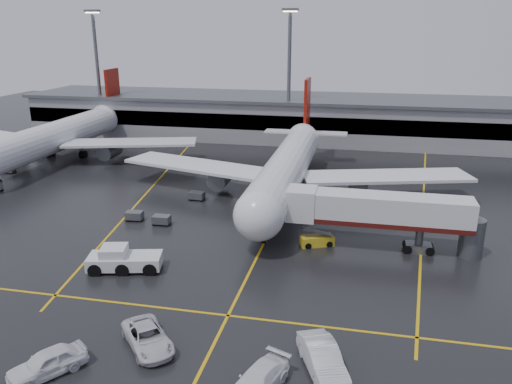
# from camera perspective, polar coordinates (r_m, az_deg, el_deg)

# --- Properties ---
(ground) EXTENTS (220.00, 220.00, 0.00)m
(ground) POSITION_cam_1_polar(r_m,az_deg,el_deg) (61.62, 2.21, -3.10)
(ground) COLOR black
(ground) RESTS_ON ground
(apron_line_centre) EXTENTS (0.25, 90.00, 0.02)m
(apron_line_centre) POSITION_cam_1_polar(r_m,az_deg,el_deg) (61.61, 2.21, -3.09)
(apron_line_centre) COLOR gold
(apron_line_centre) RESTS_ON ground
(apron_line_stop) EXTENTS (60.00, 0.25, 0.02)m
(apron_line_stop) POSITION_cam_1_polar(r_m,az_deg,el_deg) (42.27, -3.14, -13.63)
(apron_line_stop) COLOR gold
(apron_line_stop) RESTS_ON ground
(apron_line_left) EXTENTS (9.99, 69.35, 0.02)m
(apron_line_left) POSITION_cam_1_polar(r_m,az_deg,el_deg) (76.29, -11.40, 0.75)
(apron_line_left) COLOR gold
(apron_line_left) RESTS_ON ground
(apron_line_right) EXTENTS (7.57, 69.64, 0.02)m
(apron_line_right) POSITION_cam_1_polar(r_m,az_deg,el_deg) (70.72, 18.19, -1.19)
(apron_line_right) COLOR gold
(apron_line_right) RESTS_ON ground
(terminal) EXTENTS (122.00, 19.00, 8.60)m
(terminal) POSITION_cam_1_polar(r_m,az_deg,el_deg) (106.55, 6.79, 8.23)
(terminal) COLOR gray
(terminal) RESTS_ON ground
(light_mast_left) EXTENTS (3.00, 1.20, 25.45)m
(light_mast_left) POSITION_cam_1_polar(r_m,az_deg,el_deg) (113.10, -17.33, 13.31)
(light_mast_left) COLOR #595B60
(light_mast_left) RESTS_ON ground
(light_mast_mid) EXTENTS (3.00, 1.20, 25.45)m
(light_mast_mid) POSITION_cam_1_polar(r_m,az_deg,el_deg) (100.06, 3.73, 13.55)
(light_mast_mid) COLOR #595B60
(light_mast_mid) RESTS_ON ground
(main_airliner) EXTENTS (48.80, 45.60, 14.10)m
(main_airliner) POSITION_cam_1_polar(r_m,az_deg,el_deg) (69.43, 3.65, 2.97)
(main_airliner) COLOR silver
(main_airliner) RESTS_ON ground
(second_airliner) EXTENTS (48.80, 45.60, 14.10)m
(second_airliner) POSITION_cam_1_polar(r_m,az_deg,el_deg) (95.61, -21.02, 5.97)
(second_airliner) COLOR silver
(second_airliner) RESTS_ON ground
(jet_bridge) EXTENTS (19.90, 3.40, 6.05)m
(jet_bridge) POSITION_cam_1_polar(r_m,az_deg,el_deg) (53.88, 13.67, -2.31)
(jet_bridge) COLOR silver
(jet_bridge) RESTS_ON ground
(pushback_tractor) EXTENTS (7.34, 4.36, 2.46)m
(pushback_tractor) POSITION_cam_1_polar(r_m,az_deg,el_deg) (50.60, -14.67, -7.38)
(pushback_tractor) COLOR silver
(pushback_tractor) RESTS_ON ground
(belt_loader) EXTENTS (3.78, 2.71, 2.21)m
(belt_loader) POSITION_cam_1_polar(r_m,az_deg,el_deg) (54.73, 6.83, -5.40)
(belt_loader) COLOR gold
(belt_loader) RESTS_ON ground
(service_van_a) EXTENTS (5.71, 5.99, 1.58)m
(service_van_a) POSITION_cam_1_polar(r_m,az_deg,el_deg) (39.04, -12.01, -15.63)
(service_van_a) COLOR silver
(service_van_a) RESTS_ON ground
(service_van_b) EXTENTS (3.97, 5.74, 1.54)m
(service_van_b) POSITION_cam_1_polar(r_m,az_deg,el_deg) (34.49, 0.24, -20.32)
(service_van_b) COLOR white
(service_van_b) RESTS_ON ground
(service_van_c) EXTENTS (4.24, 6.26, 1.95)m
(service_van_c) POSITION_cam_1_polar(r_m,az_deg,el_deg) (36.17, 7.46, -18.02)
(service_van_c) COLOR silver
(service_van_c) RESTS_ON ground
(service_van_d) EXTENTS (4.74, 5.41, 1.76)m
(service_van_d) POSITION_cam_1_polar(r_m,az_deg,el_deg) (38.32, -22.32, -17.26)
(service_van_d) COLOR white
(service_van_d) RESTS_ON ground
(baggage_cart_a) EXTENTS (2.03, 1.35, 1.12)m
(baggage_cart_a) POSITION_cam_1_polar(r_m,az_deg,el_deg) (60.86, -10.52, -3.05)
(baggage_cart_a) COLOR #595B60
(baggage_cart_a) RESTS_ON ground
(baggage_cart_b) EXTENTS (2.11, 1.48, 1.12)m
(baggage_cart_b) POSITION_cam_1_polar(r_m,az_deg,el_deg) (62.85, -13.45, -2.56)
(baggage_cart_b) COLOR #595B60
(baggage_cart_b) RESTS_ON ground
(baggage_cart_c) EXTENTS (2.06, 1.40, 1.12)m
(baggage_cart_c) POSITION_cam_1_polar(r_m,az_deg,el_deg) (68.78, -6.65, -0.38)
(baggage_cart_c) COLOR #595B60
(baggage_cart_c) RESTS_ON ground
(baggage_cart_d) EXTENTS (2.13, 1.50, 1.12)m
(baggage_cart_d) POSITION_cam_1_polar(r_m,az_deg,el_deg) (90.08, -25.99, 2.31)
(baggage_cart_d) COLOR #595B60
(baggage_cart_d) RESTS_ON ground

